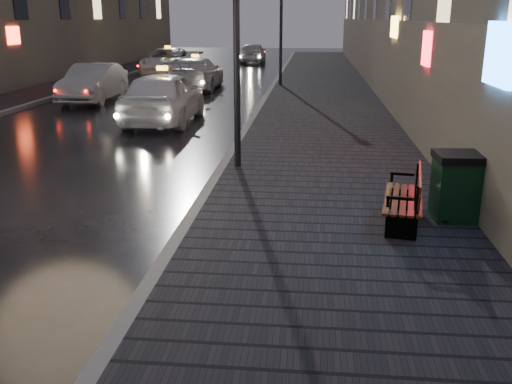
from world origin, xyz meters
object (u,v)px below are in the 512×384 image
trash_bin (456,186)px  car_left_mid (93,83)px  taxi_near (164,97)px  lamp_near (236,8)px  taxi_far (168,61)px  car_far (253,53)px  lamp_far (281,13)px  taxi_mid (196,73)px  bench (408,198)px

trash_bin → car_left_mid: (-11.28, 13.64, 0.04)m
trash_bin → taxi_near: (-7.15, 9.04, 0.14)m
lamp_near → car_left_mid: size_ratio=1.16×
taxi_far → car_far: size_ratio=1.24×
lamp_far → car_left_mid: size_ratio=1.16×
lamp_near → car_far: size_ratio=1.19×
lamp_near → taxi_mid: size_ratio=1.02×
lamp_near → trash_bin: 5.72m
taxi_mid → lamp_near: bearing=103.9°
car_left_mid → car_far: bearing=76.6°
trash_bin → car_left_mid: car_left_mid is taller
taxi_far → trash_bin: bearing=-67.3°
taxi_mid → taxi_far: taxi_far is taller
lamp_near → bench: bearing=-47.2°
car_left_mid → taxi_mid: (3.36, 4.36, 0.00)m
taxi_near → taxi_mid: (-0.77, 8.96, -0.09)m
bench → car_far: bearing=109.4°
taxi_mid → car_far: (1.00, 16.57, 0.01)m
car_left_mid → car_far: size_ratio=1.02×
taxi_far → car_far: bearing=64.6°
car_far → taxi_near: bearing=87.1°
taxi_mid → car_far: size_ratio=1.16×
lamp_near → lamp_far: same height
taxi_near → taxi_far: (-3.95, 16.37, -0.07)m
lamp_near → taxi_near: size_ratio=1.07×
taxi_mid → trash_bin: bearing=112.8°
bench → taxi_near: 11.32m
trash_bin → bench: bearing=-160.0°
lamp_near → car_left_mid: (-7.33, 10.58, -2.74)m
trash_bin → taxi_mid: (-7.92, 18.00, 0.05)m
car_left_mid → taxi_mid: bearing=50.7°
trash_bin → car_far: (-6.92, 34.57, 0.05)m
bench → trash_bin: trash_bin is taller
lamp_near → taxi_far: bearing=107.8°
bench → taxi_mid: bearing=120.6°
lamp_far → trash_bin: lamp_far is taller
lamp_near → taxi_mid: lamp_near is taller
taxi_far → car_far: (4.19, 9.16, -0.01)m
trash_bin → taxi_near: bearing=125.6°
lamp_near → lamp_far: 16.00m
taxi_near → lamp_near: bearing=118.1°
lamp_far → trash_bin: 19.66m
lamp_far → car_left_mid: (-7.33, -5.42, -2.74)m
car_left_mid → car_far: (4.37, 20.92, 0.01)m
lamp_far → taxi_near: bearing=-107.7°
taxi_far → car_far: 10.07m
lamp_far → bench: (3.15, -19.40, -2.91)m
lamp_far → trash_bin: bearing=-78.3°
bench → trash_bin: 0.88m
bench → car_far: size_ratio=0.39×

